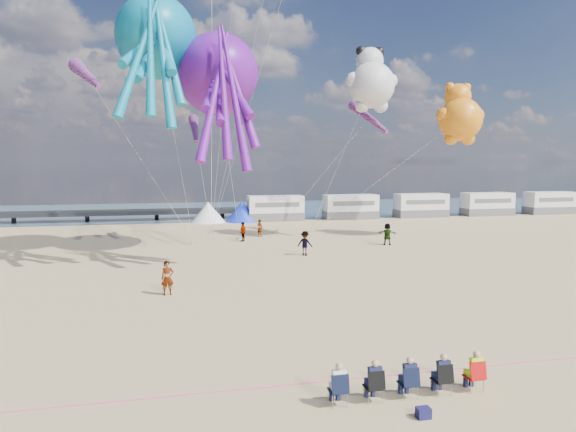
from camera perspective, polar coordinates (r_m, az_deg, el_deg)
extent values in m
plane|color=tan|center=(22.15, 3.30, -12.53)|extent=(120.00, 120.00, 0.00)
plane|color=#39586C|center=(75.75, -8.05, 0.66)|extent=(120.00, 120.00, 0.00)
cube|color=silver|center=(61.59, -1.41, 0.87)|extent=(6.60, 2.50, 3.00)
cube|color=silver|center=(64.08, 6.96, 1.03)|extent=(6.60, 2.50, 3.00)
cube|color=silver|center=(67.82, 14.55, 1.15)|extent=(6.60, 2.50, 3.00)
cube|color=silver|center=(72.62, 21.25, 1.25)|extent=(6.60, 2.50, 3.00)
cube|color=silver|center=(78.29, 27.05, 1.31)|extent=(6.60, 2.50, 3.00)
cone|color=white|center=(60.60, -8.85, 0.43)|extent=(4.00, 4.00, 2.40)
cone|color=#1933CC|center=(60.98, -5.10, 0.51)|extent=(4.00, 4.00, 2.40)
cube|color=#151543|center=(15.62, 14.81, -20.38)|extent=(0.38, 0.28, 0.30)
cylinder|color=#F2338C|center=(17.71, 7.90, -17.42)|extent=(34.00, 0.03, 0.03)
imported|color=tan|center=(28.10, -13.25, -6.73)|extent=(0.73, 0.55, 1.84)
imported|color=#7F6659|center=(38.76, 1.89, -3.05)|extent=(1.14, 1.08, 1.85)
imported|color=#7F6659|center=(45.77, -5.03, -1.75)|extent=(1.19, 1.28, 1.74)
imported|color=#7F6659|center=(44.44, 10.98, -1.98)|extent=(1.19, 0.87, 1.87)
imported|color=#7F6659|center=(48.37, -3.15, -1.36)|extent=(1.42, 1.45, 1.66)
cube|color=gray|center=(45.05, -10.43, -2.92)|extent=(0.50, 0.35, 0.22)
cube|color=gray|center=(47.21, -5.41, -2.44)|extent=(0.50, 0.35, 0.22)
cube|color=gray|center=(50.94, 2.48, -1.80)|extent=(0.50, 0.35, 0.22)
cube|color=gray|center=(51.19, -1.37, -1.75)|extent=(0.50, 0.35, 0.22)
cube|color=gray|center=(50.40, -8.51, -1.94)|extent=(0.50, 0.35, 0.22)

